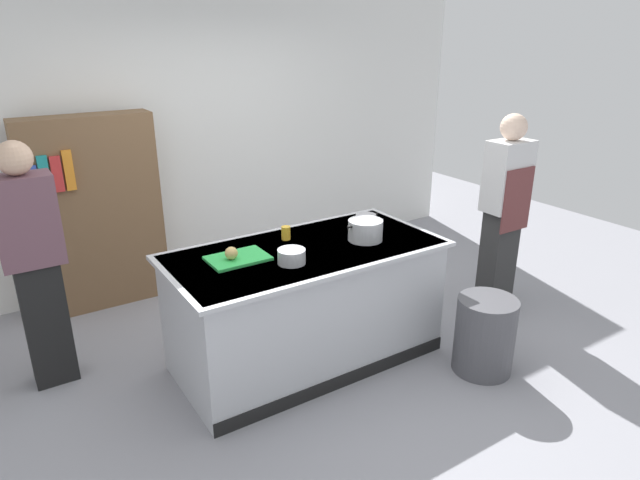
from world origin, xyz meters
TOP-DOWN VIEW (x-y plane):
  - ground_plane at (0.00, 0.00)m, footprint 10.00×10.00m
  - back_wall at (0.00, 2.10)m, footprint 6.40×0.12m
  - counter_island at (0.00, -0.00)m, footprint 1.98×0.98m
  - cutting_board at (-0.49, 0.08)m, footprint 0.40×0.28m
  - onion at (-0.54, 0.06)m, footprint 0.09×0.09m
  - stock_pot at (0.46, -0.09)m, footprint 0.32×0.25m
  - sauce_pan at (0.66, 0.17)m, footprint 0.23×0.16m
  - mixing_bowl at (-0.22, -0.17)m, footprint 0.19×0.19m
  - juice_cup at (-0.03, 0.24)m, footprint 0.07×0.07m
  - trash_bin at (1.01, -0.83)m, footprint 0.43×0.43m
  - person_chef at (1.90, -0.16)m, footprint 0.38×0.25m
  - person_guest at (-1.65, 0.75)m, footprint 0.38×0.24m
  - bookshelf at (-1.05, 1.80)m, footprint 1.10×0.31m

SIDE VIEW (x-z plane):
  - ground_plane at x=0.00m, z-range 0.00..0.00m
  - trash_bin at x=1.01m, z-range 0.00..0.57m
  - counter_island at x=0.00m, z-range 0.02..0.92m
  - bookshelf at x=-1.05m, z-range 0.00..1.70m
  - cutting_board at x=-0.49m, z-range 0.90..0.92m
  - person_guest at x=-1.65m, z-range 0.05..1.77m
  - person_chef at x=1.90m, z-range 0.05..1.77m
  - sauce_pan at x=0.66m, z-range 0.90..0.99m
  - mixing_bowl at x=-0.22m, z-range 0.90..1.00m
  - juice_cup at x=-0.03m, z-range 0.90..1.00m
  - onion at x=-0.54m, z-range 0.92..1.01m
  - stock_pot at x=0.46m, z-range 0.90..1.05m
  - back_wall at x=0.00m, z-range 0.00..3.00m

